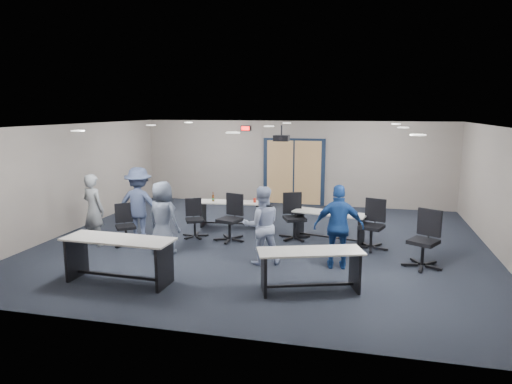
% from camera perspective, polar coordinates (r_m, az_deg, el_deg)
% --- Properties ---
extents(floor, '(10.00, 10.00, 0.00)m').
position_cam_1_polar(floor, '(10.71, 1.00, -6.31)').
color(floor, black).
rests_on(floor, ground).
extents(back_wall, '(10.00, 0.04, 2.70)m').
position_cam_1_polar(back_wall, '(14.79, 4.78, 3.63)').
color(back_wall, gray).
rests_on(back_wall, floor).
extents(front_wall, '(10.00, 0.04, 2.70)m').
position_cam_1_polar(front_wall, '(6.19, -8.02, -5.89)').
color(front_wall, gray).
rests_on(front_wall, floor).
extents(left_wall, '(0.04, 9.00, 2.70)m').
position_cam_1_polar(left_wall, '(12.46, -22.06, 1.65)').
color(left_wall, gray).
rests_on(left_wall, floor).
extents(right_wall, '(0.04, 9.00, 2.70)m').
position_cam_1_polar(right_wall, '(10.55, 28.61, -0.31)').
color(right_wall, gray).
rests_on(right_wall, floor).
extents(ceiling, '(10.00, 9.00, 0.04)m').
position_cam_1_polar(ceiling, '(10.27, 1.05, 8.28)').
color(ceiling, white).
rests_on(ceiling, back_wall).
extents(double_door, '(2.00, 0.07, 2.20)m').
position_cam_1_polar(double_door, '(14.79, 4.75, 2.46)').
color(double_door, black).
rests_on(double_door, back_wall).
extents(exit_sign, '(0.32, 0.07, 0.18)m').
position_cam_1_polar(exit_sign, '(14.97, -1.31, 7.97)').
color(exit_sign, black).
rests_on(exit_sign, back_wall).
extents(ceiling_projector, '(0.35, 0.32, 0.37)m').
position_cam_1_polar(ceiling_projector, '(10.71, 3.20, 6.77)').
color(ceiling_projector, black).
rests_on(ceiling_projector, ceiling).
extents(ceiling_can_lights, '(6.24, 5.74, 0.02)m').
position_cam_1_polar(ceiling_can_lights, '(10.51, 1.34, 8.16)').
color(ceiling_can_lights, white).
rests_on(ceiling_can_lights, ceiling).
extents(table_front_left, '(2.03, 0.74, 0.81)m').
position_cam_1_polar(table_front_left, '(8.55, -16.78, -7.21)').
color(table_front_left, '#AEAAA4').
rests_on(table_front_left, floor).
extents(table_front_right, '(1.87, 1.13, 0.72)m').
position_cam_1_polar(table_front_right, '(7.87, 6.77, -8.84)').
color(table_front_right, '#AEAAA4').
rests_on(table_front_right, floor).
extents(table_back_left, '(1.71, 0.71, 0.92)m').
position_cam_1_polar(table_back_left, '(12.02, -3.22, -2.17)').
color(table_back_left, '#AEAAA4').
rests_on(table_back_left, floor).
extents(table_back_right, '(1.79, 0.96, 0.69)m').
position_cam_1_polar(table_back_right, '(10.84, 9.16, -3.65)').
color(table_back_right, '#AEAAA4').
rests_on(table_back_right, floor).
extents(chair_back_a, '(0.79, 0.79, 0.93)m').
position_cam_1_polar(chair_back_a, '(11.10, -7.68, -3.30)').
color(chair_back_a, black).
rests_on(chair_back_a, floor).
extents(chair_back_b, '(0.86, 0.86, 1.10)m').
position_cam_1_polar(chair_back_b, '(10.72, -3.33, -3.27)').
color(chair_back_b, black).
rests_on(chair_back_b, floor).
extents(chair_back_c, '(0.91, 0.91, 1.09)m').
position_cam_1_polar(chair_back_c, '(10.89, 4.85, -3.09)').
color(chair_back_c, black).
rests_on(chair_back_c, floor).
extents(chair_back_d, '(0.88, 0.88, 1.10)m').
position_cam_1_polar(chair_back_d, '(10.40, 14.26, -3.98)').
color(chair_back_d, black).
rests_on(chair_back_d, floor).
extents(chair_loose_left, '(0.83, 0.83, 0.94)m').
position_cam_1_polar(chair_loose_left, '(10.79, -15.98, -4.00)').
color(chair_loose_left, black).
rests_on(chair_loose_left, floor).
extents(chair_loose_right, '(0.97, 0.97, 1.13)m').
position_cam_1_polar(chair_loose_right, '(9.50, 20.20, -5.58)').
color(chair_loose_right, black).
rests_on(chair_loose_right, floor).
extents(person_gray, '(0.69, 0.56, 1.64)m').
position_cam_1_polar(person_gray, '(10.95, -19.64, -2.11)').
color(person_gray, gray).
rests_on(person_gray, floor).
extents(person_plaid, '(0.88, 0.70, 1.58)m').
position_cam_1_polar(person_plaid, '(9.90, -11.57, -3.19)').
color(person_plaid, '#505A6E').
rests_on(person_plaid, floor).
extents(person_lightblue, '(0.94, 0.84, 1.58)m').
position_cam_1_polar(person_lightblue, '(9.10, 0.72, -4.18)').
color(person_lightblue, '#A0AFD5').
rests_on(person_lightblue, floor).
extents(person_navy, '(1.01, 0.51, 1.65)m').
position_cam_1_polar(person_navy, '(8.98, 10.31, -4.31)').
color(person_navy, navy).
rests_on(person_navy, floor).
extents(person_back, '(1.19, 0.77, 1.75)m').
position_cam_1_polar(person_back, '(10.98, -14.41, -1.52)').
color(person_back, '#3A4668').
rests_on(person_back, floor).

